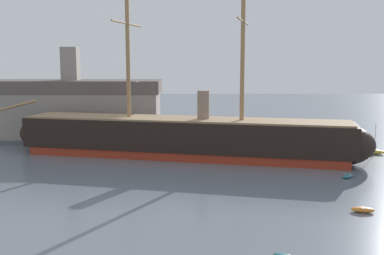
# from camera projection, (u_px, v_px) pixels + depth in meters

# --- Properties ---
(tall_ship) EXTENTS (65.15, 20.78, 31.76)m
(tall_ship) POSITION_uv_depth(u_px,v_px,m) (183.00, 137.00, 76.16)
(tall_ship) COLOR maroon
(tall_ship) RESTS_ON ground
(dinghy_mid_right) EXTENTS (2.57, 1.50, 0.57)m
(dinghy_mid_right) POSITION_uv_depth(u_px,v_px,m) (362.00, 210.00, 48.64)
(dinghy_mid_right) COLOR orange
(dinghy_mid_right) RESTS_ON ground
(dinghy_alongside_stern) EXTENTS (2.33, 2.35, 0.54)m
(dinghy_alongside_stern) POSITION_uv_depth(u_px,v_px,m) (347.00, 176.00, 62.93)
(dinghy_alongside_stern) COLOR #236670
(dinghy_alongside_stern) RESTS_ON ground
(sailboat_far_left) EXTENTS (1.17, 3.35, 4.30)m
(sailboat_far_left) POSITION_uv_depth(u_px,v_px,m) (38.00, 148.00, 82.81)
(sailboat_far_left) COLOR #236670
(sailboat_far_left) RESTS_ON ground
(sailboat_far_right) EXTENTS (4.29, 2.58, 5.36)m
(sailboat_far_right) POSITION_uv_depth(u_px,v_px,m) (372.00, 151.00, 79.13)
(sailboat_far_right) COLOR gold
(sailboat_far_right) RESTS_ON ground
(motorboat_distant_centre) EXTENTS (4.04, 3.76, 1.64)m
(motorboat_distant_centre) POSITION_uv_depth(u_px,v_px,m) (207.00, 138.00, 91.60)
(motorboat_distant_centre) COLOR orange
(motorboat_distant_centre) RESTS_ON ground
(dockside_warehouse_left) EXTENTS (53.75, 13.07, 18.71)m
(dockside_warehouse_left) POSITION_uv_depth(u_px,v_px,m) (38.00, 110.00, 92.72)
(dockside_warehouse_left) COLOR #565659
(dockside_warehouse_left) RESTS_ON ground
(seagull_in_flight) EXTENTS (1.23, 0.41, 0.14)m
(seagull_in_flight) POSITION_uv_depth(u_px,v_px,m) (136.00, 81.00, 40.98)
(seagull_in_flight) COLOR silver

